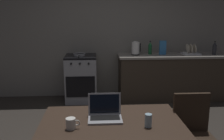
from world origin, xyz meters
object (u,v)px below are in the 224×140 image
object	(u,v)px
stove_oven	(81,78)
dining_table	(112,129)
cereal_box	(163,48)
dish_rack	(191,52)
electric_kettle	(136,48)
coffee_mug	(71,123)
laptop	(105,114)
drinking_glass	(148,120)
bottle_b	(150,48)
chair	(194,132)
bottle	(214,48)
frying_pan	(79,54)

from	to	relation	value
stove_oven	dining_table	distance (m)	2.74
cereal_box	dish_rack	distance (m)	0.58
electric_kettle	coffee_mug	distance (m)	3.00
cereal_box	laptop	bearing A→B (deg)	-115.39
stove_oven	dining_table	xyz separation A→B (m)	(0.43, -2.69, 0.20)
drinking_glass	bottle_b	xyz separation A→B (m)	(0.63, 2.90, 0.25)
dish_rack	laptop	bearing A→B (deg)	-124.84
cereal_box	coffee_mug	bearing A→B (deg)	-118.76
coffee_mug	drinking_glass	size ratio (longest dim) A/B	1.05
chair	bottle	xyz separation A→B (m)	(1.36, 2.51, 0.51)
dish_rack	coffee_mug	bearing A→B (deg)	-127.05
dish_rack	bottle_b	distance (m)	0.82
drinking_glass	cereal_box	xyz separation A→B (m)	(0.87, 2.84, 0.27)
electric_kettle	cereal_box	distance (m)	0.55
drinking_glass	dish_rack	bearing A→B (deg)	62.95
bottle	drinking_glass	xyz separation A→B (m)	(-1.89, -2.77, -0.25)
bottle	coffee_mug	world-z (taller)	bottle
chair	dish_rack	bearing A→B (deg)	78.33
electric_kettle	bottle_b	world-z (taller)	same
laptop	dish_rack	bearing A→B (deg)	45.64
stove_oven	electric_kettle	world-z (taller)	electric_kettle
dish_rack	bottle	bearing A→B (deg)	-6.27
drinking_glass	chair	bearing A→B (deg)	25.82
bottle	coffee_mug	xyz separation A→B (m)	(-2.58, -2.76, -0.26)
electric_kettle	bottle	xyz separation A→B (m)	(1.57, -0.05, -0.00)
chair	cereal_box	distance (m)	2.65
dish_rack	stove_oven	bearing A→B (deg)	-179.94
bottle_b	drinking_glass	bearing A→B (deg)	-102.26
bottle	stove_oven	bearing A→B (deg)	178.97
stove_oven	dish_rack	size ratio (longest dim) A/B	2.67
coffee_mug	bottle	bearing A→B (deg)	46.97
electric_kettle	frying_pan	bearing A→B (deg)	-178.46
coffee_mug	bottle_b	size ratio (longest dim) A/B	0.47
electric_kettle	drinking_glass	distance (m)	2.85
dining_table	laptop	distance (m)	0.15
coffee_mug	cereal_box	bearing A→B (deg)	61.24
stove_oven	dining_table	world-z (taller)	stove_oven
chair	coffee_mug	size ratio (longest dim) A/B	7.23
bottle	dish_rack	distance (m)	0.46
drinking_glass	bottle_b	distance (m)	2.97
stove_oven	chair	distance (m)	2.86
laptop	bottle_b	size ratio (longest dim) A/B	1.21
laptop	drinking_glass	size ratio (longest dim) A/B	2.67
drinking_glass	dish_rack	distance (m)	3.17
stove_oven	drinking_glass	world-z (taller)	stove_oven
stove_oven	electric_kettle	bearing A→B (deg)	0.13
dining_table	drinking_glass	xyz separation A→B (m)	(0.32, -0.12, 0.13)
frying_pan	dish_rack	world-z (taller)	dish_rack
chair	frying_pan	bearing A→B (deg)	125.12
electric_kettle	dish_rack	world-z (taller)	electric_kettle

